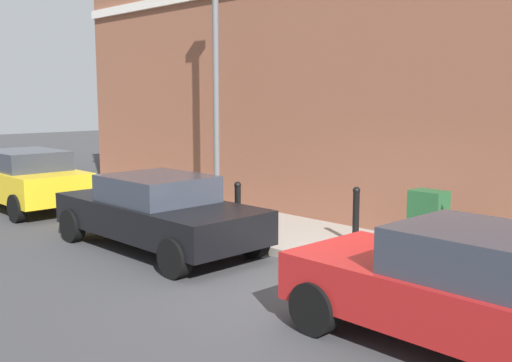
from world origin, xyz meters
The scene contains 10 objects.
ground centered at (0.00, 0.00, 0.00)m, with size 80.00×80.00×0.00m, color #38383A.
sidewalk centered at (1.98, 6.00, 0.07)m, with size 2.45×30.00×0.15m, color gray.
corner_building centered at (6.45, 4.87, 4.03)m, with size 6.60×13.75×8.06m.
car_red centered at (-0.60, -2.85, 0.72)m, with size 1.84×4.21×1.42m.
car_black centered at (-0.40, 3.31, 0.71)m, with size 1.94×4.39×1.38m.
car_yellow centered at (-0.47, 9.03, 0.77)m, with size 1.86×4.32×1.48m.
utility_cabinet centered at (1.99, -0.80, 0.68)m, with size 0.46×0.61×1.15m.
bollard_near_cabinet centered at (2.09, 0.69, 0.70)m, with size 0.14×0.14×1.04m.
bollard_far_kerb centered at (1.00, 2.67, 0.70)m, with size 0.14×0.14×1.04m.
lamppost centered at (2.11, 4.58, 3.30)m, with size 0.20×0.44×5.72m.
Camera 1 is at (-6.52, -5.57, 2.78)m, focal length 41.52 mm.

